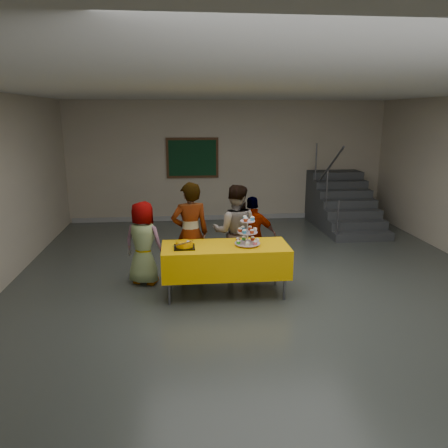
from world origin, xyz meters
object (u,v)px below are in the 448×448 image
Objects in this scene: schoolchild_c at (235,232)px; staircase at (341,205)px; bake_table at (225,259)px; noticeboard at (192,158)px; bear_cake at (184,244)px; cupcake_stand at (247,234)px; schoolchild_a at (144,243)px; schoolchild_b at (190,234)px; schoolchild_d at (253,237)px.

staircase is at bearing -122.96° from schoolchild_c.
bake_table is 4.93m from noticeboard.
bake_table is 5.25× the size of bear_cake.
schoolchild_c is at bearing 41.97° from bear_cake.
staircase is (3.26, 3.98, -0.07)m from bake_table.
schoolchild_c is 4.22m from noticeboard.
schoolchild_a is (-1.58, 0.59, -0.26)m from cupcake_stand.
schoolchild_a is 5.65m from staircase.
staircase reaches higher than bake_table.
noticeboard reaches higher than staircase.
schoolchild_b reaches higher than bake_table.
schoolchild_c is 0.65× the size of staircase.
cupcake_stand is at bearing -126.37° from staircase.
staircase reaches higher than cupcake_stand.
bear_cake is 0.15× the size of staircase.
schoolchild_d reaches higher than bake_table.
schoolchild_c is at bearing 71.50° from bake_table.
schoolchild_b is at bearing -163.12° from schoolchild_a.
bake_table is at bearing 81.35° from schoolchild_c.
cupcake_stand is 0.34× the size of noticeboard.
bake_table is 1.38m from schoolchild_a.
bear_cake is at bearing 157.52° from schoolchild_a.
staircase is (3.87, 4.03, -0.34)m from bear_cake.
schoolchild_b is (-0.83, 0.53, -0.11)m from cupcake_stand.
schoolchild_a is at bearing -16.28° from schoolchild_b.
staircase reaches higher than schoolchild_a.
schoolchild_d is 0.56× the size of staircase.
schoolchild_c is (0.84, 0.76, -0.05)m from bear_cake.
schoolchild_c reaches higher than cupcake_stand.
bake_table is at bearing 123.37° from schoolchild_b.
bear_cake is (-0.93, -0.04, -0.11)m from cupcake_stand.
schoolchild_b is at bearing 24.36° from schoolchild_c.
schoolchild_a is (-1.25, 0.58, 0.12)m from bake_table.
bear_cake is 0.27× the size of schoolchild_a.
bake_table is 1.39× the size of schoolchild_d.
schoolchild_d is at bearing -151.94° from schoolchild_a.
bear_cake is at bearing -93.27° from noticeboard.
schoolchild_d is (0.21, 0.78, -0.26)m from cupcake_stand.
staircase is (3.03, 3.27, -0.30)m from schoolchild_c.
staircase reaches higher than bear_cake.
cupcake_stand is 0.27× the size of schoolchild_b.
schoolchild_a is at bearing 14.64° from schoolchild_c.
bear_cake is 0.57m from schoolchild_b.
bear_cake is at bearing -175.19° from bake_table.
cupcake_stand is 4.91m from noticeboard.
schoolchild_a is at bearing 155.01° from bake_table.
bear_cake is 1.13m from schoolchild_c.
noticeboard is at bearing -75.03° from schoolchild_d.
noticeboard is at bearing -72.33° from schoolchild_c.
cupcake_stand is 0.19× the size of staircase.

